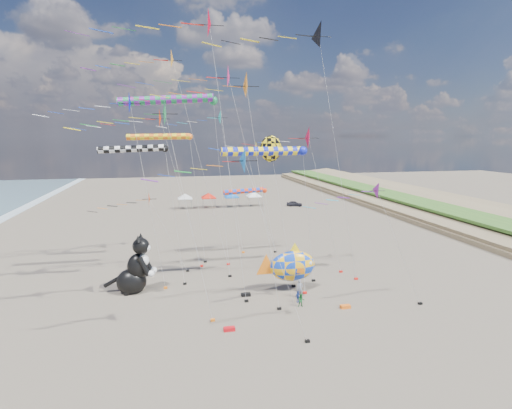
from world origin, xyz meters
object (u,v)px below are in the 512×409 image
(cat_inflatable, at_px, (134,263))
(child_green, at_px, (301,300))
(fish_inflatable, at_px, (292,266))
(child_blue, at_px, (298,297))
(person_adult, at_px, (300,289))
(parked_car, at_px, (294,204))

(cat_inflatable, bearing_deg, child_green, -13.52)
(fish_inflatable, height_order, child_blue, fish_inflatable)
(person_adult, distance_m, child_blue, 1.22)
(cat_inflatable, xyz_separation_m, child_green, (15.00, -6.90, -2.36))
(person_adult, height_order, child_blue, person_adult)
(child_green, bearing_deg, fish_inflatable, 96.64)
(cat_inflatable, bearing_deg, person_adult, -6.12)
(cat_inflatable, relative_size, parked_car, 1.73)
(cat_inflatable, distance_m, parked_car, 53.46)
(fish_inflatable, relative_size, child_green, 5.08)
(child_blue, distance_m, parked_car, 52.01)
(person_adult, relative_size, parked_car, 0.51)
(cat_inflatable, xyz_separation_m, person_adult, (15.54, -4.84, -2.09))
(child_green, xyz_separation_m, parked_car, (15.70, 50.61, -0.02))
(child_blue, height_order, parked_car, parked_car)
(cat_inflatable, bearing_deg, child_blue, -10.22)
(cat_inflatable, height_order, fish_inflatable, cat_inflatable)
(fish_inflatable, xyz_separation_m, parked_car, (15.40, 46.77, -2.03))
(parked_car, bearing_deg, cat_inflatable, 163.26)
(child_green, distance_m, child_blue, 1.02)
(cat_inflatable, xyz_separation_m, fish_inflatable, (15.30, -3.06, -0.36))
(cat_inflatable, bearing_deg, fish_inflatable, -0.13)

